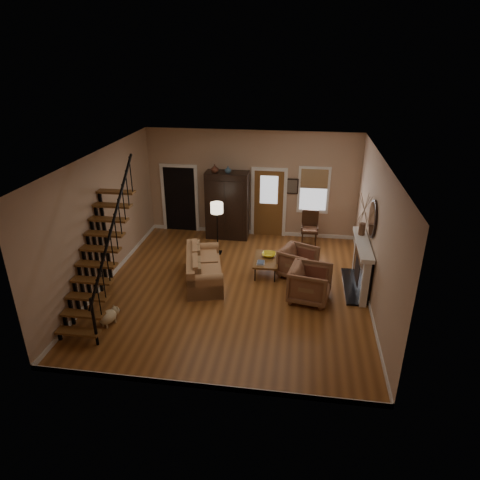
# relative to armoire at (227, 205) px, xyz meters

# --- Properties ---
(room) EXTENTS (7.00, 7.33, 3.30)m
(room) POSITION_rel_armoire_xyz_m (0.29, -1.39, 0.46)
(room) COLOR brown
(room) RESTS_ON ground
(staircase) EXTENTS (0.94, 2.80, 3.20)m
(staircase) POSITION_rel_armoire_xyz_m (-2.08, -4.45, 0.55)
(staircase) COLOR brown
(staircase) RESTS_ON ground
(fireplace) EXTENTS (0.33, 1.95, 2.30)m
(fireplace) POSITION_rel_armoire_xyz_m (3.83, -2.65, -0.31)
(fireplace) COLOR black
(fireplace) RESTS_ON ground
(armoire) EXTENTS (1.30, 0.60, 2.10)m
(armoire) POSITION_rel_armoire_xyz_m (0.00, 0.00, 0.00)
(armoire) COLOR black
(armoire) RESTS_ON ground
(vase_a) EXTENTS (0.24, 0.24, 0.25)m
(vase_a) POSITION_rel_armoire_xyz_m (-0.35, -0.10, 1.17)
(vase_a) COLOR #4C2619
(vase_a) RESTS_ON armoire
(vase_b) EXTENTS (0.20, 0.20, 0.21)m
(vase_b) POSITION_rel_armoire_xyz_m (0.05, -0.10, 1.16)
(vase_b) COLOR #334C60
(vase_b) RESTS_ON armoire
(sofa) EXTENTS (1.33, 2.14, 0.74)m
(sofa) POSITION_rel_armoire_xyz_m (-0.11, -2.86, -0.68)
(sofa) COLOR #A9784C
(sofa) RESTS_ON ground
(coffee_table) EXTENTS (0.65, 1.10, 0.42)m
(coffee_table) POSITION_rel_armoire_xyz_m (1.43, -2.22, -0.84)
(coffee_table) COLOR brown
(coffee_table) RESTS_ON ground
(bowl) EXTENTS (0.37, 0.37, 0.09)m
(bowl) POSITION_rel_armoire_xyz_m (1.48, -2.07, -0.59)
(bowl) COLOR yellow
(bowl) RESTS_ON coffee_table
(books) EXTENTS (0.20, 0.27, 0.05)m
(books) POSITION_rel_armoire_xyz_m (1.31, -2.52, -0.61)
(books) COLOR beige
(books) RESTS_ON coffee_table
(armchair_left) EXTENTS (1.10, 1.07, 0.86)m
(armchair_left) POSITION_rel_armoire_xyz_m (2.56, -3.40, -0.62)
(armchair_left) COLOR brown
(armchair_left) RESTS_ON ground
(armchair_right) EXTENTS (1.13, 1.12, 0.79)m
(armchair_right) POSITION_rel_armoire_xyz_m (2.26, -2.26, -0.65)
(armchair_right) COLOR brown
(armchair_right) RESTS_ON ground
(floor_lamp) EXTENTS (0.36, 0.36, 1.55)m
(floor_lamp) POSITION_rel_armoire_xyz_m (-0.08, -1.22, -0.28)
(floor_lamp) COLOR black
(floor_lamp) RESTS_ON ground
(side_chair) EXTENTS (0.54, 0.54, 1.02)m
(side_chair) POSITION_rel_armoire_xyz_m (2.55, -0.20, -0.54)
(side_chair) COLOR #392112
(side_chair) RESTS_ON ground
(dog) EXTENTS (0.44, 0.56, 0.35)m
(dog) POSITION_rel_armoire_xyz_m (-1.73, -5.07, -0.87)
(dog) COLOR beige
(dog) RESTS_ON ground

